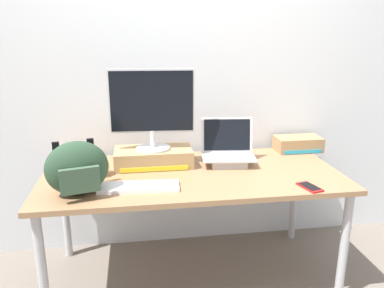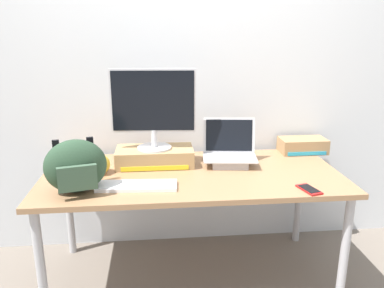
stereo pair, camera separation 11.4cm
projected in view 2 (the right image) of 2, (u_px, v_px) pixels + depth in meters
The scene contains 12 objects.
ground_plane at pixel (192, 274), 2.53m from camera, with size 20.00×20.00×0.00m, color #70665B.
back_wall at pixel (185, 67), 2.66m from camera, with size 7.00×0.10×2.60m, color silver.
desk at pixel (192, 182), 2.34m from camera, with size 1.78×0.83×0.71m.
toner_box_yellow at pixel (155, 157), 2.45m from camera, with size 0.49×0.25×0.11m.
desktop_monitor at pixel (153, 107), 2.36m from camera, with size 0.53×0.21×0.50m.
open_laptop at pixel (229, 156), 2.46m from camera, with size 0.36×0.27×0.29m.
external_keyboard at pixel (137, 186), 2.10m from camera, with size 0.44×0.17×0.02m.
messenger_backpack at pixel (76, 166), 2.01m from camera, with size 0.36×0.28×0.29m.
coffee_mug at pixel (61, 165), 2.32m from camera, with size 0.12×0.08×0.09m.
cell_phone at pixel (309, 189), 2.06m from camera, with size 0.11×0.16×0.01m.
plush_toy at pixel (100, 164), 2.29m from camera, with size 0.12×0.12×0.12m.
toner_box_cyan at pixel (303, 145), 2.71m from camera, with size 0.32×0.18×0.10m.
Camera 2 is at (-0.21, -2.17, 1.53)m, focal length 35.99 mm.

